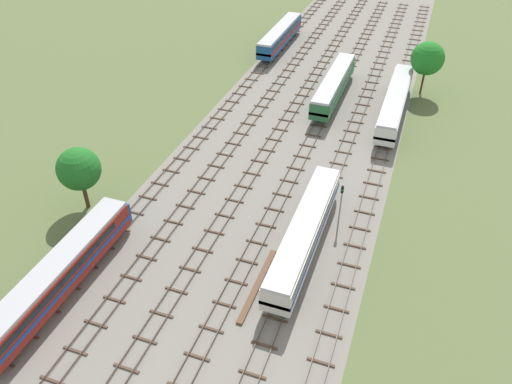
{
  "coord_description": "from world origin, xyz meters",
  "views": [
    {
      "loc": [
        15.7,
        -11.43,
        36.24
      ],
      "look_at": [
        0.0,
        32.18,
        1.5
      ],
      "focal_mm": 34.8,
      "sensor_mm": 36.0,
      "label": 1
    }
  ],
  "objects_px": {
    "diesel_railcar_far_left_nearest": "(58,274)",
    "passenger_coach_right_mid": "(395,101)",
    "diesel_railcar_centre_right_near": "(305,232)",
    "diesel_railcar_far_left_far": "(280,35)",
    "diesel_railcar_centre_midfar": "(334,85)",
    "signal_post_nearest": "(341,199)"
  },
  "relations": [
    {
      "from": "diesel_railcar_far_left_nearest",
      "to": "diesel_railcar_far_left_far",
      "type": "distance_m",
      "value": 68.23
    },
    {
      "from": "passenger_coach_right_mid",
      "to": "diesel_railcar_far_left_far",
      "type": "height_order",
      "value": "same"
    },
    {
      "from": "diesel_railcar_far_left_far",
      "to": "passenger_coach_right_mid",
      "type": "bearing_deg",
      "value": -40.98
    },
    {
      "from": "diesel_railcar_centre_right_near",
      "to": "diesel_railcar_far_left_far",
      "type": "xyz_separation_m",
      "value": [
        -19.97,
        54.71,
        0.0
      ]
    },
    {
      "from": "signal_post_nearest",
      "to": "diesel_railcar_far_left_far",
      "type": "bearing_deg",
      "value": 114.64
    },
    {
      "from": "diesel_railcar_far_left_nearest",
      "to": "diesel_railcar_centre_midfar",
      "type": "distance_m",
      "value": 51.53
    },
    {
      "from": "signal_post_nearest",
      "to": "diesel_railcar_centre_midfar",
      "type": "bearing_deg",
      "value": 103.99
    },
    {
      "from": "diesel_railcar_far_left_nearest",
      "to": "signal_post_nearest",
      "type": "bearing_deg",
      "value": 40.59
    },
    {
      "from": "diesel_railcar_centre_right_near",
      "to": "diesel_railcar_far_left_far",
      "type": "height_order",
      "value": "same"
    },
    {
      "from": "passenger_coach_right_mid",
      "to": "diesel_railcar_far_left_far",
      "type": "relative_size",
      "value": 1.07
    },
    {
      "from": "diesel_railcar_centre_right_near",
      "to": "passenger_coach_right_mid",
      "type": "relative_size",
      "value": 0.93
    },
    {
      "from": "diesel_railcar_centre_right_near",
      "to": "diesel_railcar_far_left_nearest",
      "type": "bearing_deg",
      "value": -145.9
    },
    {
      "from": "diesel_railcar_far_left_nearest",
      "to": "diesel_railcar_centre_midfar",
      "type": "bearing_deg",
      "value": 73.1
    },
    {
      "from": "diesel_railcar_far_left_nearest",
      "to": "passenger_coach_right_mid",
      "type": "height_order",
      "value": "same"
    },
    {
      "from": "signal_post_nearest",
      "to": "passenger_coach_right_mid",
      "type": "bearing_deg",
      "value": 84.78
    },
    {
      "from": "diesel_railcar_centre_right_near",
      "to": "diesel_railcar_far_left_far",
      "type": "bearing_deg",
      "value": 110.05
    },
    {
      "from": "diesel_railcar_far_left_nearest",
      "to": "diesel_railcar_centre_right_near",
      "type": "xyz_separation_m",
      "value": [
        19.97,
        13.52,
        0.0
      ]
    },
    {
      "from": "diesel_railcar_centre_right_near",
      "to": "passenger_coach_right_mid",
      "type": "height_order",
      "value": "same"
    },
    {
      "from": "passenger_coach_right_mid",
      "to": "signal_post_nearest",
      "type": "bearing_deg",
      "value": -95.22
    },
    {
      "from": "diesel_railcar_centre_midfar",
      "to": "diesel_railcar_far_left_far",
      "type": "relative_size",
      "value": 1.0
    },
    {
      "from": "diesel_railcar_far_left_nearest",
      "to": "diesel_railcar_centre_midfar",
      "type": "xyz_separation_m",
      "value": [
        14.97,
        49.3,
        0.0
      ]
    },
    {
      "from": "diesel_railcar_centre_right_near",
      "to": "diesel_railcar_far_left_far",
      "type": "distance_m",
      "value": 58.24
    }
  ]
}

